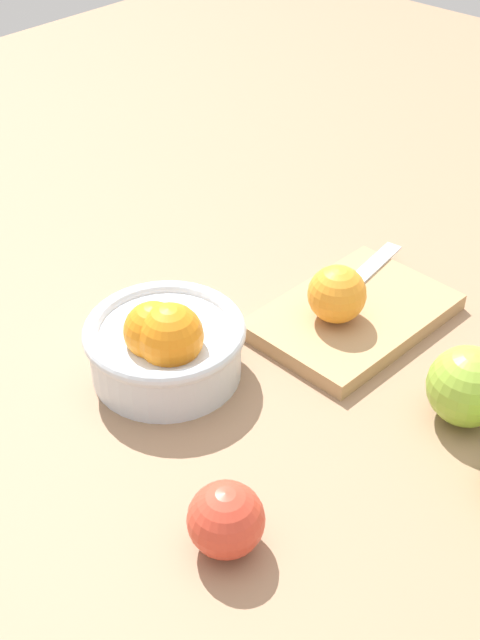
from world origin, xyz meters
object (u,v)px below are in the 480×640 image
Objects in this scene: knife at (357,278)px; apple_front_left at (226,520)px; bowl at (165,344)px; apple_front_right at (468,386)px; cutting_board at (353,316)px; orange_on_board at (337,294)px.

apple_front_left is (-0.38, -0.14, 0.01)m from knife.
bowl is 1.12× the size of knife.
apple_front_left is (-0.12, -0.20, -0.01)m from bowl.
apple_front_left reaches higher than knife.
knife is 0.23m from apple_front_right.
orange_on_board is (-0.03, 0.01, 0.04)m from cutting_board.
bowl reaches higher than cutting_board.
cutting_board is at bearing 18.41° from apple_front_left.
orange_on_board is at bearing -161.26° from knife.
knife is 2.29× the size of apple_front_left.
orange_on_board is at bearing 20.97° from apple_front_left.
orange_on_board is 0.19m from apple_front_right.
apple_front_right is at bearing -115.37° from knife.
apple_front_left is 0.82× the size of apple_front_right.
bowl is 0.21m from orange_on_board.
knife reaches higher than cutting_board.
bowl is at bearing 167.09° from knife.
bowl is 0.32m from apple_front_right.
apple_front_left is (-0.31, -0.12, -0.02)m from orange_on_board.
apple_front_right reaches higher than apple_front_left.
cutting_board is 0.35m from apple_front_left.
cutting_board is 2.79× the size of apple_front_right.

